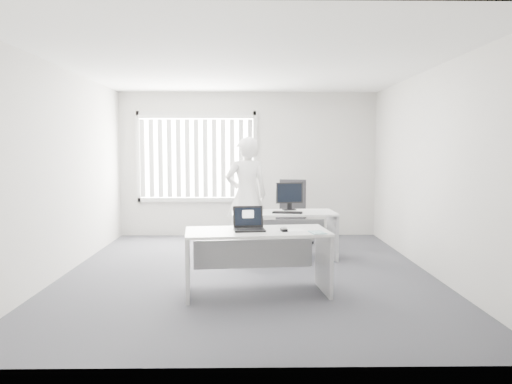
{
  "coord_description": "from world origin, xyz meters",
  "views": [
    {
      "loc": [
        0.02,
        -6.77,
        1.71
      ],
      "look_at": [
        0.11,
        0.15,
        1.11
      ],
      "focal_mm": 35.0,
      "sensor_mm": 36.0,
      "label": 1
    }
  ],
  "objects_px": {
    "office_chair": "(292,224)",
    "laptop": "(249,219)",
    "desk_near": "(257,248)",
    "monitor": "(289,196)",
    "person": "(246,196)",
    "desk_far": "(283,225)"
  },
  "relations": [
    {
      "from": "office_chair",
      "to": "person",
      "type": "xyz_separation_m",
      "value": [
        -0.81,
        -0.81,
        0.59
      ]
    },
    {
      "from": "laptop",
      "to": "office_chair",
      "type": "bearing_deg",
      "value": 70.13
    },
    {
      "from": "desk_far",
      "to": "office_chair",
      "type": "xyz_separation_m",
      "value": [
        0.23,
        1.18,
        -0.17
      ]
    },
    {
      "from": "desk_near",
      "to": "laptop",
      "type": "xyz_separation_m",
      "value": [
        -0.09,
        -0.04,
        0.35
      ]
    },
    {
      "from": "monitor",
      "to": "person",
      "type": "bearing_deg",
      "value": 156.03
    },
    {
      "from": "desk_far",
      "to": "laptop",
      "type": "height_order",
      "value": "laptop"
    },
    {
      "from": "desk_near",
      "to": "laptop",
      "type": "distance_m",
      "value": 0.36
    },
    {
      "from": "desk_near",
      "to": "monitor",
      "type": "relative_size",
      "value": 3.91
    },
    {
      "from": "person",
      "to": "monitor",
      "type": "distance_m",
      "value": 0.7
    },
    {
      "from": "laptop",
      "to": "monitor",
      "type": "relative_size",
      "value": 0.81
    },
    {
      "from": "office_chair",
      "to": "monitor",
      "type": "height_order",
      "value": "monitor"
    },
    {
      "from": "desk_far",
      "to": "office_chair",
      "type": "relative_size",
      "value": 1.43
    },
    {
      "from": "desk_far",
      "to": "laptop",
      "type": "bearing_deg",
      "value": -108.7
    },
    {
      "from": "desk_far",
      "to": "office_chair",
      "type": "height_order",
      "value": "office_chair"
    },
    {
      "from": "office_chair",
      "to": "desk_near",
      "type": "bearing_deg",
      "value": -91.62
    },
    {
      "from": "desk_near",
      "to": "laptop",
      "type": "height_order",
      "value": "laptop"
    },
    {
      "from": "person",
      "to": "monitor",
      "type": "bearing_deg",
      "value": 154.94
    },
    {
      "from": "desk_far",
      "to": "office_chair",
      "type": "bearing_deg",
      "value": 75.4
    },
    {
      "from": "desk_near",
      "to": "office_chair",
      "type": "distance_m",
      "value": 3.17
    },
    {
      "from": "office_chair",
      "to": "person",
      "type": "relative_size",
      "value": 0.61
    },
    {
      "from": "desk_far",
      "to": "laptop",
      "type": "xyz_separation_m",
      "value": [
        -0.53,
        -1.94,
        0.37
      ]
    },
    {
      "from": "office_chair",
      "to": "laptop",
      "type": "distance_m",
      "value": 3.26
    }
  ]
}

